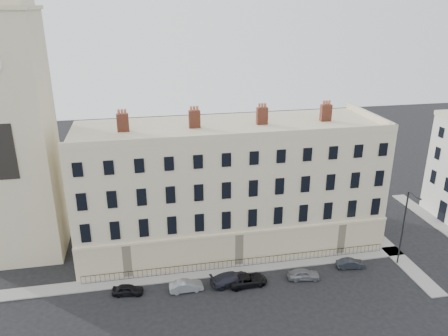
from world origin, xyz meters
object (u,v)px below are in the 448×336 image
(car_d, at_px, (248,280))
(car_a, at_px, (128,290))
(car_f, at_px, (351,264))
(streetlamp, at_px, (404,225))
(car_e, at_px, (304,274))
(car_b, at_px, (186,286))
(car_c, at_px, (231,279))

(car_d, bearing_deg, car_a, 82.46)
(car_f, bearing_deg, car_a, 95.94)
(car_d, distance_m, streetlamp, 18.67)
(car_e, bearing_deg, car_d, 96.60)
(car_f, bearing_deg, car_b, 97.71)
(car_d, height_order, car_e, car_e)
(car_c, relative_size, car_d, 1.08)
(car_c, bearing_deg, car_f, -97.61)
(car_d, bearing_deg, car_f, -90.08)
(car_d, height_order, streetlamp, streetlamp)
(car_f, height_order, streetlamp, streetlamp)
(car_e, relative_size, streetlamp, 0.38)
(car_a, distance_m, car_f, 24.97)
(car_b, distance_m, car_f, 18.97)
(car_e, distance_m, car_f, 6.16)
(car_b, bearing_deg, car_f, -90.05)
(car_a, relative_size, car_e, 0.91)
(car_c, xyz_separation_m, car_f, (14.06, 0.37, -0.13))
(car_f, bearing_deg, car_e, 105.27)
(car_e, relative_size, car_f, 1.08)
(car_f, bearing_deg, car_c, 97.39)
(streetlamp, bearing_deg, car_b, -168.67)
(car_b, xyz_separation_m, car_f, (18.96, 0.60, -0.05))
(car_d, bearing_deg, streetlamp, -92.57)
(car_e, height_order, streetlamp, streetlamp)
(car_f, xyz_separation_m, streetlamp, (5.74, -0.41, 4.55))
(car_e, bearing_deg, streetlamp, -78.89)
(car_f, relative_size, streetlamp, 0.35)
(car_e, bearing_deg, car_b, 96.44)
(car_a, bearing_deg, car_b, -87.45)
(car_b, height_order, car_d, car_d)
(car_e, height_order, car_f, car_e)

